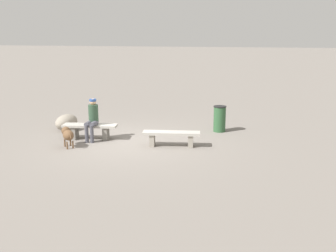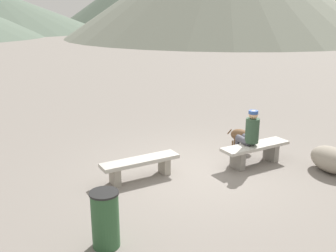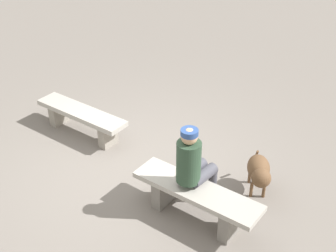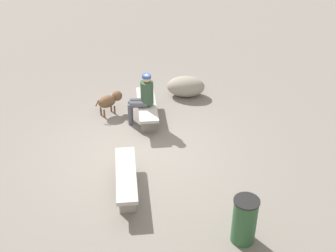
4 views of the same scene
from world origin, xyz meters
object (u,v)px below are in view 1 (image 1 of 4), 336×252
(trash_bin, at_px, (220,119))
(boulder, at_px, (67,122))
(bench_left, at_px, (171,136))
(dog, at_px, (68,134))
(bench_right, at_px, (90,129))
(seated_person, at_px, (92,117))

(trash_bin, distance_m, boulder, 5.19)
(bench_left, relative_size, dog, 2.79)
(bench_right, distance_m, boulder, 1.58)
(dog, height_order, boulder, dog)
(bench_left, distance_m, boulder, 4.07)
(dog, bearing_deg, boulder, -11.74)
(trash_bin, bearing_deg, bench_right, 29.92)
(seated_person, relative_size, trash_bin, 1.47)
(seated_person, distance_m, boulder, 1.79)
(dog, bearing_deg, bench_right, -56.46)
(seated_person, bearing_deg, boulder, -38.31)
(seated_person, xyz_separation_m, boulder, (1.47, -0.91, -0.46))
(seated_person, bearing_deg, trash_bin, -154.82)
(bench_right, relative_size, dog, 2.83)
(bench_right, bearing_deg, bench_left, 167.34)
(seated_person, bearing_deg, bench_right, -34.76)
(seated_person, distance_m, dog, 1.01)
(bench_left, relative_size, trash_bin, 1.96)
(bench_left, bearing_deg, seated_person, -11.03)
(seated_person, height_order, dog, seated_person)
(bench_left, bearing_deg, bench_right, -12.66)
(bench_right, bearing_deg, dog, 65.52)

